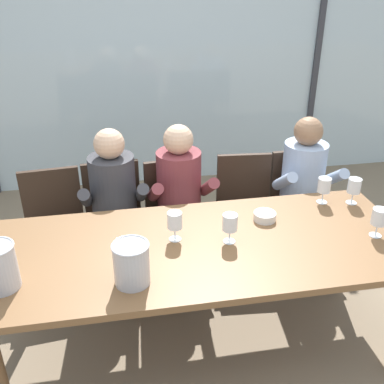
# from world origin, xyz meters

# --- Properties ---
(ground) EXTENTS (14.00, 14.00, 0.00)m
(ground) POSITION_xyz_m (0.00, 1.00, 0.00)
(ground) COLOR #847056
(window_glass_panel) EXTENTS (7.57, 0.03, 2.60)m
(window_glass_panel) POSITION_xyz_m (0.00, 2.48, 1.30)
(window_glass_panel) COLOR silver
(window_glass_panel) RESTS_ON ground
(window_mullion_right) EXTENTS (0.06, 0.06, 2.60)m
(window_mullion_right) POSITION_xyz_m (1.70, 2.46, 1.30)
(window_mullion_right) COLOR #38383D
(window_mullion_right) RESTS_ON ground
(hillside_vineyard) EXTENTS (13.57, 2.40, 1.89)m
(hillside_vineyard) POSITION_xyz_m (0.00, 5.63, 0.95)
(hillside_vineyard) COLOR #477A38
(hillside_vineyard) RESTS_ON ground
(dining_table) EXTENTS (2.37, 0.95, 0.76)m
(dining_table) POSITION_xyz_m (0.00, 0.00, 0.69)
(dining_table) COLOR brown
(dining_table) RESTS_ON ground
(chair_near_curtain) EXTENTS (0.48, 0.48, 0.86)m
(chair_near_curtain) POSITION_xyz_m (-0.92, 0.86, 0.50)
(chair_near_curtain) COLOR #332319
(chair_near_curtain) RESTS_ON ground
(chair_left_of_center) EXTENTS (0.46, 0.46, 0.86)m
(chair_left_of_center) POSITION_xyz_m (-0.49, 0.91, 0.50)
(chair_left_of_center) COLOR #332319
(chair_left_of_center) RESTS_ON ground
(chair_center) EXTENTS (0.48, 0.48, 0.86)m
(chair_center) POSITION_xyz_m (-0.03, 0.87, 0.50)
(chair_center) COLOR #332319
(chair_center) RESTS_ON ground
(chair_right_of_center) EXTENTS (0.48, 0.48, 0.86)m
(chair_right_of_center) POSITION_xyz_m (0.51, 0.88, 0.50)
(chair_right_of_center) COLOR #332319
(chair_right_of_center) RESTS_ON ground
(chair_near_window_right) EXTENTS (0.46, 0.46, 0.86)m
(chair_near_window_right) POSITION_xyz_m (0.96, 0.89, 0.50)
(chair_near_window_right) COLOR #332319
(chair_near_window_right) RESTS_ON ground
(person_charcoal_jacket) EXTENTS (0.47, 0.62, 1.18)m
(person_charcoal_jacket) POSITION_xyz_m (-0.48, 0.75, 0.67)
(person_charcoal_jacket) COLOR #38383D
(person_charcoal_jacket) RESTS_ON ground
(person_maroon_top) EXTENTS (0.47, 0.62, 1.18)m
(person_maroon_top) POSITION_xyz_m (-0.01, 0.75, 0.67)
(person_maroon_top) COLOR brown
(person_maroon_top) RESTS_ON ground
(person_pale_blue_shirt) EXTENTS (0.47, 0.61, 1.18)m
(person_pale_blue_shirt) POSITION_xyz_m (0.94, 0.75, 0.67)
(person_pale_blue_shirt) COLOR #9EB2D1
(person_pale_blue_shirt) RESTS_ON ground
(ice_bucket_primary) EXTENTS (0.18, 0.18, 0.22)m
(ice_bucket_primary) POSITION_xyz_m (-0.41, -0.26, 0.87)
(ice_bucket_primary) COLOR #B7B7BC
(ice_bucket_primary) RESTS_ON dining_table
(tasting_bowl) EXTENTS (0.14, 0.14, 0.05)m
(tasting_bowl) POSITION_xyz_m (0.42, 0.19, 0.79)
(tasting_bowl) COLOR silver
(tasting_bowl) RESTS_ON dining_table
(wine_glass_by_left_taster) EXTENTS (0.08, 0.08, 0.17)m
(wine_glass_by_left_taster) POSITION_xyz_m (1.05, 0.30, 0.88)
(wine_glass_by_left_taster) COLOR silver
(wine_glass_by_left_taster) RESTS_ON dining_table
(wine_glass_near_bucket) EXTENTS (0.08, 0.08, 0.17)m
(wine_glass_near_bucket) POSITION_xyz_m (0.99, -0.09, 0.88)
(wine_glass_near_bucket) COLOR silver
(wine_glass_near_bucket) RESTS_ON dining_table
(wine_glass_center_pour) EXTENTS (0.08, 0.08, 0.17)m
(wine_glass_center_pour) POSITION_xyz_m (0.15, 0.00, 0.88)
(wine_glass_center_pour) COLOR silver
(wine_glass_center_pour) RESTS_ON dining_table
(wine_glass_by_right_taster) EXTENTS (0.08, 0.08, 0.17)m
(wine_glass_by_right_taster) POSITION_xyz_m (0.86, 0.34, 0.88)
(wine_glass_by_right_taster) COLOR silver
(wine_glass_by_right_taster) RESTS_ON dining_table
(wine_glass_spare_empty) EXTENTS (0.08, 0.08, 0.17)m
(wine_glass_spare_empty) POSITION_xyz_m (-0.15, 0.08, 0.88)
(wine_glass_spare_empty) COLOR silver
(wine_glass_spare_empty) RESTS_ON dining_table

